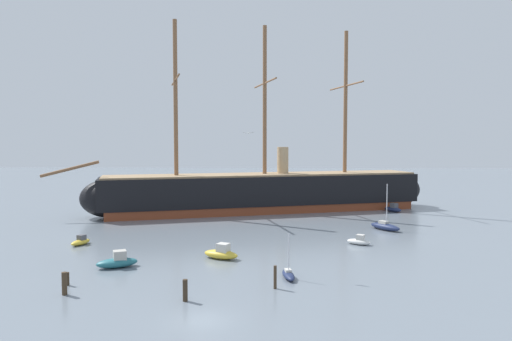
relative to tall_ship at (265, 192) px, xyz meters
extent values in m
plane|color=slate|center=(-3.40, -53.14, -3.76)|extent=(400.00, 400.00, 0.00)
cube|color=brown|center=(0.00, 0.00, -3.02)|extent=(57.28, 25.15, 1.49)
cube|color=black|center=(0.00, 0.00, 0.39)|extent=(59.67, 26.20, 5.33)
ellipsoid|color=black|center=(-26.23, -8.12, -0.35)|extent=(12.65, 10.87, 6.82)
ellipsoid|color=black|center=(26.23, 8.12, -0.35)|extent=(12.65, 10.87, 6.82)
cube|color=#9E7F5B|center=(0.00, 0.00, 3.22)|extent=(58.32, 25.16, 0.32)
cylinder|color=brown|center=(-15.68, -4.85, 16.92)|extent=(0.75, 0.75, 27.71)
cylinder|color=brown|center=(-15.68, -4.85, 20.24)|extent=(4.52, 13.77, 0.30)
cylinder|color=brown|center=(0.00, 0.00, 16.92)|extent=(0.75, 0.75, 27.71)
cylinder|color=brown|center=(0.00, 0.00, 20.24)|extent=(4.52, 13.77, 0.30)
cylinder|color=brown|center=(15.68, 4.85, 16.92)|extent=(0.75, 0.75, 27.71)
cylinder|color=brown|center=(15.68, 4.85, 20.24)|extent=(4.52, 13.77, 0.30)
cylinder|color=brown|center=(-32.64, -10.10, 4.79)|extent=(9.17, 3.30, 2.84)
cylinder|color=tan|center=(3.42, 1.06, 5.72)|extent=(2.13, 2.13, 5.33)
ellipsoid|color=#236670|center=(-14.52, -39.36, -3.27)|extent=(4.53, 3.35, 0.98)
cube|color=#B2ADA3|center=(-14.25, -39.23, -2.49)|extent=(1.64, 1.57, 0.98)
ellipsoid|color=#1E284C|center=(3.24, -42.42, -3.44)|extent=(1.59, 3.50, 0.64)
cube|color=beige|center=(3.21, -42.26, -3.08)|extent=(0.70, 0.93, 0.34)
cylinder|color=silver|center=(3.27, -42.59, -1.31)|extent=(0.08, 0.08, 3.88)
ellipsoid|color=gold|center=(-4.11, -35.31, -3.27)|extent=(4.53, 3.31, 0.98)
cube|color=beige|center=(-3.84, -35.43, -2.49)|extent=(1.63, 1.56, 0.98)
ellipsoid|color=gold|center=(-22.78, -29.19, -3.41)|extent=(2.19, 3.24, 0.70)
cube|color=#4C4C51|center=(-22.71, -29.00, -2.85)|extent=(1.07, 1.14, 0.70)
ellipsoid|color=silver|center=(12.65, -27.54, -3.40)|extent=(3.32, 2.62, 0.72)
cube|color=beige|center=(12.84, -27.64, -2.83)|extent=(1.23, 1.19, 0.72)
ellipsoid|color=#1E284C|center=(18.32, -17.66, -3.26)|extent=(4.38, 5.24, 1.01)
cube|color=#B2ADA3|center=(18.17, -17.45, -2.69)|extent=(1.48, 1.59, 0.53)
cylinder|color=silver|center=(18.47, -17.88, 0.09)|extent=(0.13, 0.13, 6.10)
ellipsoid|color=orange|center=(-29.46, 0.96, -3.47)|extent=(2.62, 1.57, 0.58)
cube|color=#B2ADA3|center=(-29.46, 0.96, -3.25)|extent=(0.41, 0.94, 0.09)
ellipsoid|color=#1E284C|center=(24.15, 0.66, -3.31)|extent=(3.44, 4.11, 0.90)
cube|color=#4C4C51|center=(24.29, 0.43, -2.59)|extent=(1.51, 1.55, 0.90)
ellipsoid|color=#B22D28|center=(-1.76, 9.45, -3.44)|extent=(2.99, 2.24, 0.65)
cube|color=#B2ADA3|center=(-1.76, 9.45, -3.20)|extent=(0.65, 1.03, 0.10)
cylinder|color=#423323|center=(-16.06, -47.97, -2.78)|extent=(0.44, 0.44, 1.97)
cylinder|color=#382B1E|center=(-16.97, -45.42, -3.16)|extent=(0.30, 0.30, 1.21)
cylinder|color=#382B1E|center=(-5.42, -49.11, -2.85)|extent=(0.41, 0.41, 1.82)
cylinder|color=#423323|center=(1.96, -45.59, -2.72)|extent=(0.28, 0.28, 2.09)
ellipsoid|color=silver|center=(-0.81, -38.54, 10.24)|extent=(0.22, 0.34, 0.11)
sphere|color=silver|center=(-0.74, -38.36, 10.25)|extent=(0.09, 0.09, 0.09)
cube|color=#ADA89E|center=(-1.14, -38.41, 10.26)|extent=(0.59, 0.33, 0.13)
cube|color=#ADA89E|center=(-0.49, -38.67, 10.26)|extent=(0.59, 0.33, 0.13)
camera|label=1|loc=(1.91, -85.65, 9.30)|focal=32.09mm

